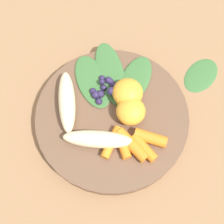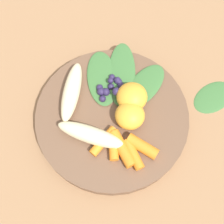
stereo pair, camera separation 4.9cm
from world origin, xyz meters
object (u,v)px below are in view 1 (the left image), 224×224
(bowl, at_px, (112,117))
(banana_peeled_right, at_px, (67,101))
(banana_peeled_left, at_px, (98,139))
(orange_segment_near, at_px, (128,93))
(kale_leaf_stray, at_px, (201,75))

(bowl, bearing_deg, banana_peeled_right, -174.85)
(bowl, distance_m, banana_peeled_left, 0.06)
(bowl, xyz_separation_m, banana_peeled_left, (-0.01, -0.05, 0.03))
(banana_peeled_left, xyz_separation_m, orange_segment_near, (0.02, 0.09, 0.01))
(bowl, bearing_deg, banana_peeled_left, -96.75)
(bowl, xyz_separation_m, banana_peeled_right, (-0.08, -0.01, 0.03))
(kale_leaf_stray, bearing_deg, banana_peeled_right, 145.87)
(orange_segment_near, bearing_deg, banana_peeled_left, -103.23)
(banana_peeled_left, distance_m, kale_leaf_stray, 0.24)
(banana_peeled_right, distance_m, orange_segment_near, 0.10)
(kale_leaf_stray, bearing_deg, banana_peeled_left, 165.26)
(kale_leaf_stray, bearing_deg, bowl, 157.44)
(bowl, xyz_separation_m, kale_leaf_stray, (0.13, 0.14, -0.01))
(orange_segment_near, height_order, kale_leaf_stray, orange_segment_near)
(banana_peeled_left, height_order, orange_segment_near, orange_segment_near)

